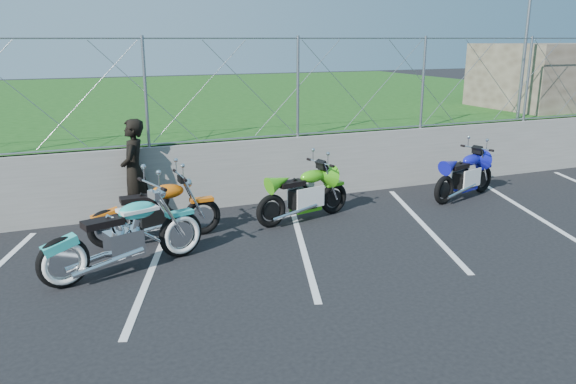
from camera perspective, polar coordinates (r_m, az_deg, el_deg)
name	(u,v)px	position (r m, az deg, el deg)	size (l,w,h in m)	color
ground	(328,264)	(8.45, 4.09, -7.30)	(90.00, 90.00, 0.00)	black
retaining_wall	(252,172)	(11.34, -3.68, 2.08)	(30.00, 0.22, 1.30)	slate
grass_field	(163,113)	(20.93, -12.58, 7.86)	(30.00, 20.00, 1.30)	#174512
stone_building	(567,75)	(18.78, 26.49, 10.59)	(5.00, 3.00, 1.80)	brown
chain_link_fence	(250,89)	(11.08, -3.83, 10.41)	(28.00, 0.03, 2.00)	gray
sign_pole	(524,57)	(15.26, 22.85, 12.51)	(0.08, 0.08, 3.00)	gray
parking_lines	(365,233)	(9.80, 7.81, -4.12)	(18.29, 4.31, 0.01)	silver
cruiser_turquoise	(127,238)	(8.35, -16.02, -4.51)	(2.40, 0.94, 1.23)	black
naked_orange	(158,214)	(9.45, -13.09, -2.17)	(2.20, 0.75, 1.09)	black
sportbike_green	(305,196)	(10.28, 1.72, -0.42)	(2.01, 0.72, 1.05)	black
sportbike_blue	(465,177)	(12.29, 17.57, 1.45)	(1.94, 0.81, 1.04)	black
person_standing	(134,171)	(10.49, -15.39, 2.08)	(0.68, 0.45, 1.88)	black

